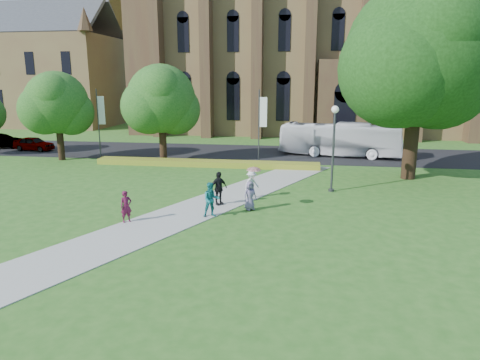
% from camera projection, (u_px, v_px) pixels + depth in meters
% --- Properties ---
extents(ground, '(160.00, 160.00, 0.00)m').
position_uv_depth(ground, '(185.00, 218.00, 21.33)').
color(ground, '#295D1C').
rests_on(ground, ground).
extents(road, '(160.00, 10.00, 0.02)m').
position_uv_depth(road, '(243.00, 153.00, 40.58)').
color(road, black).
rests_on(road, ground).
extents(footpath, '(15.58, 28.54, 0.04)m').
position_uv_depth(footpath, '(190.00, 212.00, 22.29)').
color(footpath, '#B2B2A8').
rests_on(footpath, ground).
extents(flower_hedge, '(18.00, 1.40, 0.45)m').
position_uv_depth(flower_hedge, '(206.00, 163.00, 34.28)').
color(flower_hedge, gold).
rests_on(flower_hedge, ground).
extents(cathedral, '(52.60, 18.25, 28.00)m').
position_uv_depth(cathedral, '(342.00, 31.00, 55.14)').
color(cathedral, brown).
rests_on(cathedral, ground).
extents(building_west, '(22.00, 14.00, 18.30)m').
position_uv_depth(building_west, '(43.00, 64.00, 64.74)').
color(building_west, brown).
rests_on(building_west, ground).
extents(streetlamp, '(0.44, 0.44, 5.24)m').
position_uv_depth(streetlamp, '(334.00, 138.00, 25.72)').
color(streetlamp, '#38383D').
rests_on(streetlamp, ground).
extents(large_tree, '(9.60, 9.60, 13.20)m').
position_uv_depth(large_tree, '(419.00, 54.00, 28.09)').
color(large_tree, '#332114').
rests_on(large_tree, ground).
extents(street_tree_0, '(5.20, 5.20, 7.50)m').
position_uv_depth(street_tree_0, '(57.00, 103.00, 35.94)').
color(street_tree_0, '#332114').
rests_on(street_tree_0, ground).
extents(street_tree_1, '(5.60, 5.60, 8.05)m').
position_uv_depth(street_tree_1, '(161.00, 99.00, 35.00)').
color(street_tree_1, '#332114').
rests_on(street_tree_1, ground).
extents(banner_pole_0, '(0.70, 0.10, 6.00)m').
position_uv_depth(banner_pole_0, '(260.00, 122.00, 34.88)').
color(banner_pole_0, '#38383D').
rests_on(banner_pole_0, ground).
extents(banner_pole_1, '(0.70, 0.10, 6.00)m').
position_uv_depth(banner_pole_1, '(99.00, 120.00, 36.97)').
color(banner_pole_1, '#38383D').
rests_on(banner_pole_1, ground).
extents(tour_coach, '(11.09, 4.40, 3.01)m').
position_uv_depth(tour_coach, '(340.00, 139.00, 38.49)').
color(tour_coach, white).
rests_on(tour_coach, road).
extents(car_0, '(4.11, 2.02, 1.35)m').
position_uv_depth(car_0, '(34.00, 144.00, 41.77)').
color(car_0, gray).
rests_on(car_0, road).
extents(car_1, '(4.59, 2.75, 1.43)m').
position_uv_depth(car_1, '(1.00, 141.00, 43.08)').
color(car_1, gray).
rests_on(car_1, road).
extents(pedestrian_0, '(0.66, 0.65, 1.53)m').
position_uv_depth(pedestrian_0, '(126.00, 206.00, 20.46)').
color(pedestrian_0, '#4F122C').
rests_on(pedestrian_0, footpath).
extents(pedestrian_1, '(1.04, 0.93, 1.75)m').
position_uv_depth(pedestrian_1, '(211.00, 200.00, 21.23)').
color(pedestrian_1, '#176D73').
rests_on(pedestrian_1, footpath).
extents(pedestrian_2, '(1.12, 1.17, 1.59)m').
position_uv_depth(pedestrian_2, '(252.00, 184.00, 24.72)').
color(pedestrian_2, silver).
rests_on(pedestrian_2, footpath).
extents(pedestrian_3, '(1.08, 1.08, 1.84)m').
position_uv_depth(pedestrian_3, '(219.00, 188.00, 23.29)').
color(pedestrian_3, black).
rests_on(pedestrian_3, footpath).
extents(pedestrian_4, '(0.89, 0.85, 1.53)m').
position_uv_depth(pedestrian_4, '(250.00, 195.00, 22.41)').
color(pedestrian_4, slate).
rests_on(pedestrian_4, footpath).
extents(parasol, '(0.88, 0.88, 0.66)m').
position_uv_depth(parasol, '(254.00, 175.00, 22.23)').
color(parasol, '#C68CA8').
rests_on(parasol, pedestrian_4).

